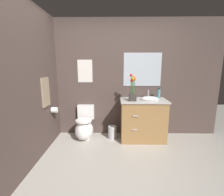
# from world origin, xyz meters

# --- Properties ---
(ground_plane) EXTENTS (8.69, 8.69, 0.00)m
(ground_plane) POSITION_xyz_m (0.00, 0.00, 0.00)
(ground_plane) COLOR #B2ADA3
(wall_back) EXTENTS (4.06, 0.05, 2.50)m
(wall_back) POSITION_xyz_m (0.20, 1.55, 1.25)
(wall_back) COLOR #4C3D38
(wall_back) RESTS_ON ground_plane
(wall_left) EXTENTS (0.05, 4.27, 2.50)m
(wall_left) POSITION_xyz_m (-1.33, 0.46, 1.25)
(wall_left) COLOR #4C3D38
(wall_left) RESTS_ON ground_plane
(toilet) EXTENTS (0.38, 0.59, 0.69)m
(toilet) POSITION_xyz_m (-0.69, 1.25, 0.24)
(toilet) COLOR white
(toilet) RESTS_ON ground_plane
(vanity_cabinet) EXTENTS (0.94, 0.56, 1.04)m
(vanity_cabinet) POSITION_xyz_m (0.54, 1.23, 0.44)
(vanity_cabinet) COLOR #9E7242
(vanity_cabinet) RESTS_ON ground_plane
(flower_vase) EXTENTS (0.14, 0.14, 0.53)m
(flower_vase) POSITION_xyz_m (0.30, 1.13, 1.06)
(flower_vase) COLOR #38332D
(flower_vase) RESTS_ON vanity_cabinet
(soap_bottle) EXTENTS (0.06, 0.06, 0.22)m
(soap_bottle) POSITION_xyz_m (0.88, 1.37, 0.96)
(soap_bottle) COLOR teal
(soap_bottle) RESTS_ON vanity_cabinet
(trash_bin) EXTENTS (0.18, 0.18, 0.27)m
(trash_bin) POSITION_xyz_m (-0.10, 1.25, 0.14)
(trash_bin) COLOR #B7B7BC
(trash_bin) RESTS_ON ground_plane
(wall_poster) EXTENTS (0.31, 0.01, 0.48)m
(wall_poster) POSITION_xyz_m (-0.69, 1.52, 1.42)
(wall_poster) COLOR silver
(wall_mirror) EXTENTS (0.80, 0.01, 0.70)m
(wall_mirror) POSITION_xyz_m (0.54, 1.52, 1.45)
(wall_mirror) COLOR #B2BCC6
(hanging_towel) EXTENTS (0.03, 0.28, 0.52)m
(hanging_towel) POSITION_xyz_m (-1.29, 0.84, 1.07)
(hanging_towel) COLOR gray
(toilet_paper_roll) EXTENTS (0.11, 0.11, 0.11)m
(toilet_paper_roll) POSITION_xyz_m (-1.23, 1.06, 0.68)
(toilet_paper_roll) COLOR white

